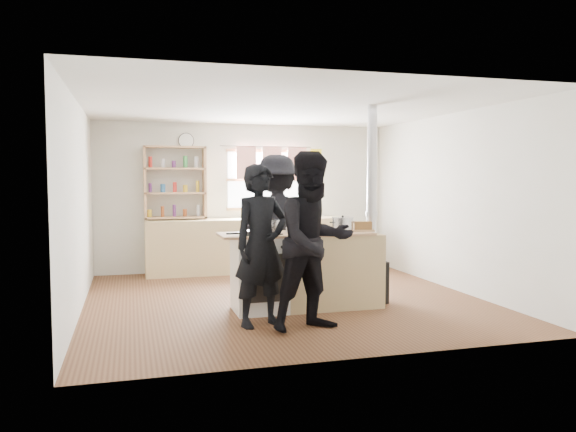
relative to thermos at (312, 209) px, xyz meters
The scene contains 14 objects.
ground 2.70m from the thermos, 116.55° to the right, with size 5.00×5.00×0.01m, color brown.
back_counter 1.26m from the thermos, behind, with size 3.40×0.55×0.90m, color tan.
shelving_unit 2.36m from the thermos, behind, with size 1.00×0.28×1.20m.
thermos is the anchor object (origin of this frame).
cooking_island 2.99m from the thermos, 109.20° to the right, with size 1.97×0.64×0.93m.
skillet_greens 3.32m from the thermos, 119.46° to the right, with size 0.35×0.35×0.05m.
roast_tray 2.99m from the thermos, 110.22° to the right, with size 0.35×0.25×0.06m.
stockpot_stove 2.89m from the thermos, 117.42° to the right, with size 0.20×0.20×0.17m.
stockpot_counter 2.84m from the thermos, 100.39° to the right, with size 0.26×0.26×0.20m.
bread_board 2.82m from the thermos, 95.23° to the right, with size 0.31×0.25×0.12m.
flue_heater 2.70m from the thermos, 91.62° to the right, with size 0.35×0.35×2.50m.
person_near_left 3.80m from the thermos, 116.30° to the right, with size 0.63×0.42×1.74m, color black.
person_near_right 3.92m from the thermos, 107.71° to the right, with size 0.91×0.71×1.87m, color black.
person_far 2.14m from the thermos, 120.87° to the right, with size 1.23×0.70×1.90m, color black.
Camera 1 is at (-1.91, -7.00, 1.60)m, focal length 35.00 mm.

